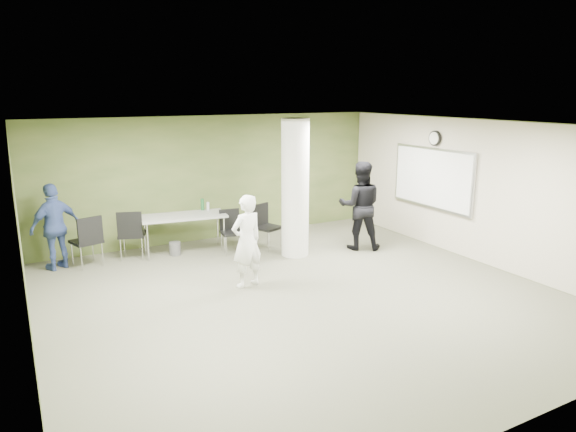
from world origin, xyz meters
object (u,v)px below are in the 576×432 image
folding_table (184,217)px  chair_back_left (88,237)px  man_black (360,206)px  man_blue (55,227)px  woman_white (247,241)px

folding_table → chair_back_left: bearing=-172.6°
man_black → man_blue: bearing=15.0°
folding_table → chair_back_left: folding_table is taller
chair_back_left → man_blue: 0.61m
folding_table → man_black: man_black is taller
folding_table → man_black: 3.71m
woman_white → man_black: man_black is taller
chair_back_left → man_blue: bearing=-35.7°
chair_back_left → man_black: 5.51m
chair_back_left → man_black: man_black is taller
chair_back_left → woman_white: woman_white is taller
woman_white → man_blue: (-2.80, 2.56, 0.02)m
folding_table → woman_white: woman_white is taller
chair_back_left → woman_white: bearing=116.8°
chair_back_left → man_black: bearing=147.4°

